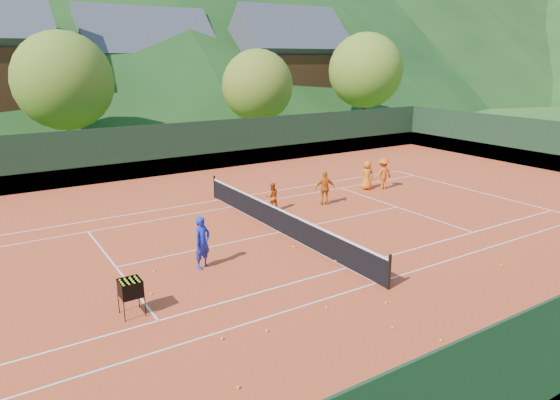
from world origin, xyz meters
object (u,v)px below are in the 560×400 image
student_c (367,175)px  chalet_right (288,71)px  tennis_net (280,220)px  ball_hopper (130,289)px  student_d (383,174)px  student_b (325,188)px  student_a (272,197)px  chalet_mid (146,75)px  coach (202,242)px

student_c → chalet_right: bearing=-97.4°
tennis_net → ball_hopper: size_ratio=12.07×
student_d → ball_hopper: 16.27m
student_b → student_a: bearing=10.0°
student_d → tennis_net: bearing=23.6°
student_d → student_a: bearing=6.0°
student_a → chalet_right: bearing=-110.0°
student_b → tennis_net: 4.38m
chalet_mid → chalet_right: 14.56m
ball_hopper → chalet_mid: size_ratio=0.08×
ball_hopper → chalet_right: bearing=51.2°
student_a → chalet_mid: bearing=-84.2°
ball_hopper → chalet_mid: 39.79m
student_a → student_c: (6.12, 0.54, 0.11)m
student_a → student_b: (2.57, -0.53, 0.14)m
tennis_net → ball_hopper: 7.67m
student_c → tennis_net: (-7.38, -3.19, -0.26)m
coach → chalet_mid: size_ratio=0.14×
chalet_right → student_c: bearing=-115.2°
coach → ball_hopper: (-2.88, -1.85, -0.13)m
student_b → student_c: bearing=-141.6°
chalet_right → coach: bearing=-127.2°
student_a → student_d: bearing=-164.0°
student_d → tennis_net: 8.64m
student_c → chalet_mid: size_ratio=0.12×
student_d → chalet_right: bearing=-109.1°
coach → student_c: (11.36, 4.76, -0.12)m
coach → chalet_right: 39.88m
coach → ball_hopper: coach is taller
chalet_right → student_b: bearing=-120.1°
student_b → ball_hopper: student_b is taller
student_d → ball_hopper: student_d is taller
student_c → ball_hopper: student_c is taller
ball_hopper → tennis_net: bearing=26.4°
coach → tennis_net: bearing=-1.6°
ball_hopper → chalet_right: chalet_right is taller
student_b → ball_hopper: (-10.68, -5.53, -0.05)m
student_a → chalet_right: 33.48m
student_c → tennis_net: bearing=41.2°
student_c → student_d: size_ratio=0.93×
student_b → ball_hopper: bearing=49.0°
student_c → ball_hopper: bearing=42.7°
coach → student_b: bearing=2.2°
coach → tennis_net: 4.30m
coach → student_a: (5.24, 4.22, -0.23)m
student_a → student_d: 6.91m
tennis_net → chalet_right: chalet_right is taller
student_a → chalet_right: chalet_right is taller
ball_hopper → student_c: bearing=24.9°
student_c → ball_hopper: (-14.24, -6.61, -0.01)m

